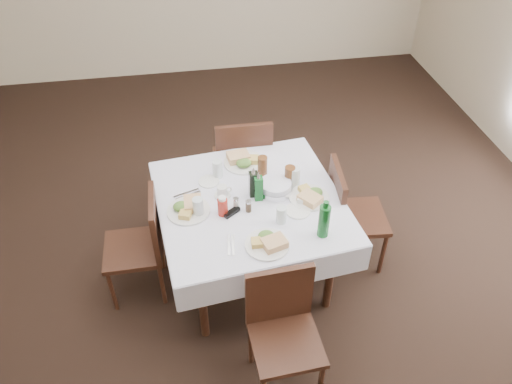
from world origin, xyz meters
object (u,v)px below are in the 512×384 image
dining_table (250,209)px  chair_west (144,240)px  water_n (218,169)px  ketchup_bottle (223,206)px  chair_south (283,324)px  water_w (198,207)px  water_e (294,177)px  chair_east (348,211)px  coffee_mug (223,192)px  green_bottle (324,220)px  bread_basket (276,187)px  oil_cruet_dark (253,183)px  oil_cruet_green (258,187)px  chair_north (243,160)px  water_s (281,215)px

dining_table → chair_west: bearing=-179.8°
water_n → ketchup_bottle: (-0.01, -0.42, 0.00)m
dining_table → chair_south: bearing=-86.0°
chair_south → ketchup_bottle: size_ratio=5.87×
water_w → dining_table: bearing=13.5°
chair_west → water_e: water_e is taller
chair_east → coffee_mug: size_ratio=7.04×
green_bottle → bread_basket: bearing=114.3°
oil_cruet_dark → dining_table: bearing=-124.1°
chair_east → water_e: (-0.41, 0.07, 0.33)m
oil_cruet_green → chair_south: bearing=-90.0°
chair_west → oil_cruet_green: 0.91m
water_n → ketchup_bottle: ketchup_bottle is taller
bread_basket → ketchup_bottle: (-0.39, -0.17, 0.03)m
dining_table → water_e: water_e is taller
ketchup_bottle → water_n: bearing=88.4°
water_e → oil_cruet_dark: size_ratio=0.60×
water_e → coffee_mug: (-0.52, -0.04, -0.04)m
ketchup_bottle → coffee_mug: 0.19m
bread_basket → green_bottle: 0.52m
water_n → chair_east: bearing=-15.7°
dining_table → oil_cruet_dark: size_ratio=5.60×
dining_table → ketchup_bottle: 0.28m
chair_north → oil_cruet_green: size_ratio=4.04×
chair_south → oil_cruet_green: bearing=90.0°
chair_east → bread_basket: 0.63m
dining_table → bread_basket: 0.24m
water_n → water_s: (0.36, -0.55, -0.00)m
chair_south → water_s: water_s is taller
water_n → water_s: bearing=-57.2°
chair_south → water_n: (-0.25, 1.16, 0.33)m
dining_table → oil_cruet_green: 0.20m
chair_east → bread_basket: chair_east is taller
chair_south → oil_cruet_green: 0.93m
chair_west → water_w: water_w is taller
chair_east → water_s: (-0.58, -0.29, 0.31)m
chair_north → chair_west: chair_north is taller
chair_south → green_bottle: green_bottle is taller
chair_north → oil_cruet_dark: 0.78m
chair_north → oil_cruet_green: 0.82m
coffee_mug → chair_west: bearing=-172.5°
chair_south → water_s: 0.69m
coffee_mug → green_bottle: green_bottle is taller
chair_north → water_s: size_ratio=7.71×
chair_east → oil_cruet_dark: oil_cruet_dark is taller
bread_basket → ketchup_bottle: 0.43m
dining_table → chair_south: (0.06, -0.86, -0.18)m
water_e → water_w: 0.73m
chair_north → green_bottle: size_ratio=3.44×
green_bottle → coffee_mug: bearing=140.3°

